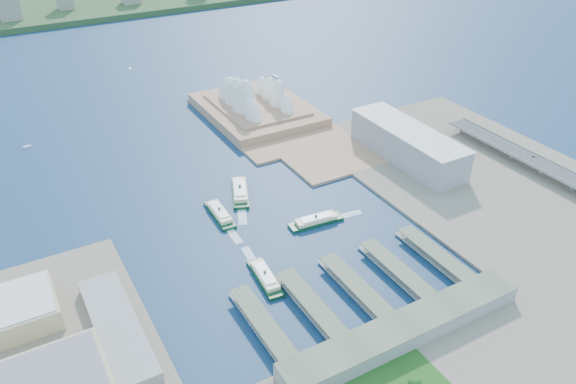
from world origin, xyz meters
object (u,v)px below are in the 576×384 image
toaster_building (407,144)px  car_c (533,156)px  ferry_c (265,275)px  ferry_a (219,212)px  ferry_d (316,219)px  opera_house (256,92)px  ferry_b (240,189)px

toaster_building → car_c: bearing=-37.8°
ferry_c → toaster_building: bearing=-150.4°
car_c → ferry_a: bearing=-13.7°
toaster_building → car_c: (109.00, -84.48, -5.07)m
ferry_d → opera_house: bearing=-9.9°
ferry_b → car_c: (306.26, -110.46, 9.72)m
ferry_c → ferry_d: size_ratio=0.99×
ferry_b → car_c: size_ratio=15.01×
ferry_c → ferry_d: 93.89m
ferry_b → ferry_d: ferry_b is taller
toaster_building → ferry_d: size_ratio=2.89×
ferry_a → car_c: car_c is taller
opera_house → ferry_c: (-147.33, -306.82, -27.00)m
opera_house → ferry_b: size_ratio=2.98×
toaster_building → ferry_b: bearing=172.5°
opera_house → ferry_b: opera_house is taller
ferry_d → toaster_building: bearing=-65.1°
opera_house → ferry_d: bearing=-104.6°
ferry_c → car_c: size_ratio=13.15×
ferry_a → ferry_d: ferry_a is taller
ferry_b → car_c: car_c is taller
toaster_building → ferry_b: 199.51m
toaster_building → ferry_d: toaster_building is taller
ferry_a → toaster_building: bearing=2.4°
ferry_a → ferry_b: ferry_b is taller
toaster_building → ferry_a: (-232.10, -1.11, -15.42)m
toaster_building → ferry_c: bearing=-155.8°
ferry_b → toaster_building: bearing=15.1°
opera_house → ferry_b: (-107.26, -174.01, -26.29)m
toaster_building → ferry_d: (-157.18, -57.92, -15.42)m
toaster_building → car_c: toaster_building is taller
opera_house → toaster_building: size_ratio=1.16×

